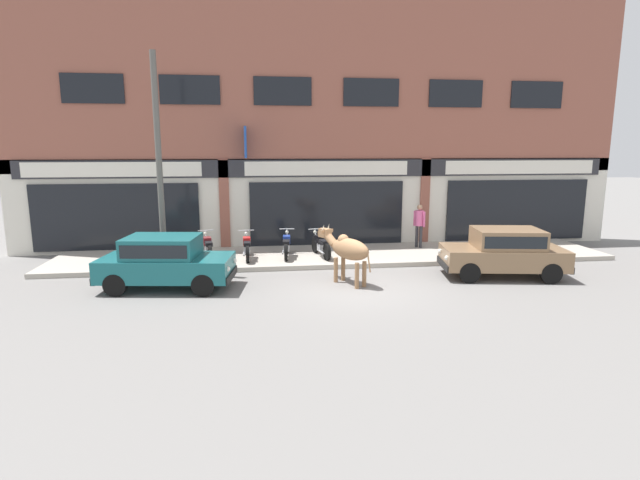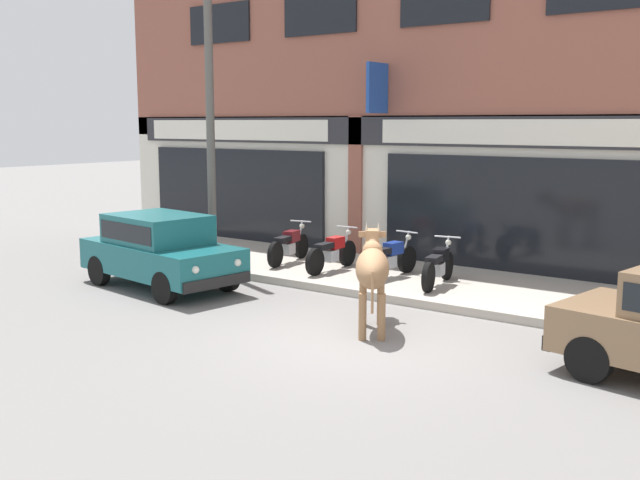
# 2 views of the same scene
# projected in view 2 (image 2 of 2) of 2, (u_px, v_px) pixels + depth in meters

# --- Properties ---
(ground_plane) EXTENTS (90.00, 90.00, 0.00)m
(ground_plane) POSITION_uv_depth(u_px,v_px,m) (363.00, 340.00, 11.29)
(ground_plane) COLOR slate
(sidewalk) EXTENTS (19.00, 3.42, 0.15)m
(sidewalk) POSITION_uv_depth(u_px,v_px,m) (473.00, 289.00, 14.40)
(sidewalk) COLOR #A8A093
(sidewalk) RESTS_ON ground
(shop_building) EXTENTS (23.00, 1.40, 9.68)m
(shop_building) POSITION_uv_depth(u_px,v_px,m) (521.00, 54.00, 15.27)
(shop_building) COLOR #8E5142
(shop_building) RESTS_ON ground
(cow) EXTENTS (1.37, 1.90, 1.61)m
(cow) POSITION_uv_depth(u_px,v_px,m) (372.00, 268.00, 11.64)
(cow) COLOR #936B47
(cow) RESTS_ON ground
(car_0) EXTENTS (3.76, 2.07, 1.46)m
(car_0) POSITION_uv_depth(u_px,v_px,m) (160.00, 247.00, 14.72)
(car_0) COLOR black
(car_0) RESTS_ON ground
(motorcycle_0) EXTENTS (0.59, 1.80, 0.88)m
(motorcycle_0) POSITION_uv_depth(u_px,v_px,m) (289.00, 245.00, 16.63)
(motorcycle_0) COLOR black
(motorcycle_0) RESTS_ON sidewalk
(motorcycle_1) EXTENTS (0.52, 1.81, 0.88)m
(motorcycle_1) POSITION_uv_depth(u_px,v_px,m) (332.00, 252.00, 15.74)
(motorcycle_1) COLOR black
(motorcycle_1) RESTS_ON sidewalk
(motorcycle_2) EXTENTS (0.52, 1.81, 0.88)m
(motorcycle_2) POSITION_uv_depth(u_px,v_px,m) (389.00, 258.00, 15.06)
(motorcycle_2) COLOR black
(motorcycle_2) RESTS_ON sidewalk
(motorcycle_3) EXTENTS (0.59, 1.80, 0.88)m
(motorcycle_3) POSITION_uv_depth(u_px,v_px,m) (438.00, 266.00, 14.29)
(motorcycle_3) COLOR black
(motorcycle_3) RESTS_ON sidewalk
(utility_pole) EXTENTS (0.18, 0.18, 6.42)m
(utility_pole) POSITION_uv_depth(u_px,v_px,m) (210.00, 117.00, 15.98)
(utility_pole) COLOR #595651
(utility_pole) RESTS_ON sidewalk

